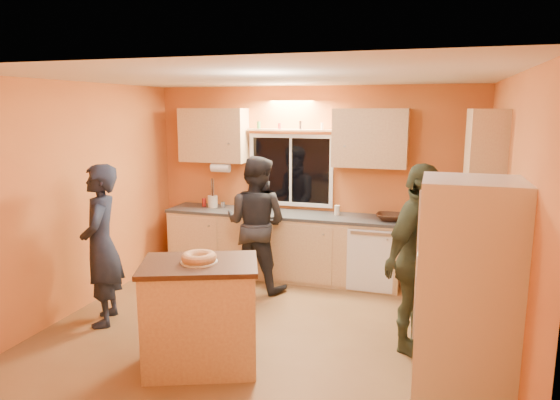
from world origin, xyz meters
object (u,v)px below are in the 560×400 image
at_px(person_left, 101,245).
at_px(person_center, 256,224).
at_px(refrigerator, 466,296).
at_px(island, 201,314).
at_px(person_right, 417,259).

height_order(person_left, person_center, person_left).
height_order(refrigerator, person_center, refrigerator).
bearing_deg(island, person_right, 4.66).
bearing_deg(person_right, person_center, 85.57).
relative_size(island, person_right, 0.66).
distance_m(refrigerator, person_center, 3.09).
bearing_deg(person_center, refrigerator, 147.58).
bearing_deg(refrigerator, person_left, 172.51).
distance_m(refrigerator, island, 2.24).
bearing_deg(island, person_center, 74.31).
xyz_separation_m(refrigerator, island, (-2.21, -0.07, -0.40)).
height_order(person_left, person_right, person_right).
bearing_deg(refrigerator, island, -178.26).
bearing_deg(person_center, person_right, 157.48).
bearing_deg(person_center, island, 102.17).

